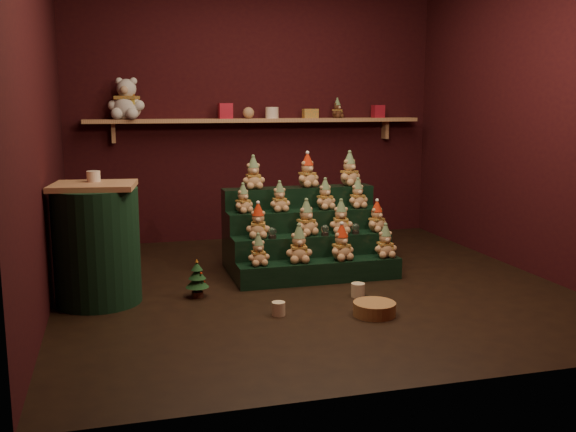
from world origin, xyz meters
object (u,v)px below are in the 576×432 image
object	(u,v)px
side_table	(97,244)
mug_right	(358,290)
brown_bear	(337,108)
riser_tier_front	(320,271)
snow_globe_b	(325,230)
snow_globe_c	(356,228)
mini_christmas_tree	(197,279)
snow_globe_a	(272,233)
mug_left	(278,309)
white_bear	(127,93)
wicker_basket	(374,309)

from	to	relation	value
side_table	mug_right	world-z (taller)	side_table
brown_bear	riser_tier_front	bearing A→B (deg)	-139.75
snow_globe_b	brown_bear	world-z (taller)	brown_bear
riser_tier_front	snow_globe_c	world-z (taller)	snow_globe_c
snow_globe_c	mini_christmas_tree	world-z (taller)	snow_globe_c
snow_globe_b	side_table	bearing A→B (deg)	-172.13
snow_globe_c	mug_right	world-z (taller)	snow_globe_c
snow_globe_a	mug_left	size ratio (longest dim) A/B	0.98
riser_tier_front	mini_christmas_tree	xyz separation A→B (m)	(-1.05, -0.16, 0.06)
snow_globe_c	white_bear	bearing A→B (deg)	138.98
riser_tier_front	mug_left	bearing A→B (deg)	-126.41
snow_globe_c	snow_globe_a	bearing A→B (deg)	180.00
riser_tier_front	snow_globe_a	size ratio (longest dim) A/B	14.83
side_table	white_bear	world-z (taller)	white_bear
side_table	wicker_basket	bearing A→B (deg)	-15.91
riser_tier_front	mug_left	distance (m)	0.93
mini_christmas_tree	mug_left	bearing A→B (deg)	-49.48
snow_globe_a	brown_bear	size ratio (longest dim) A/B	0.46
snow_globe_b	snow_globe_c	xyz separation A→B (m)	(0.28, -0.00, -0.00)
mini_christmas_tree	mug_left	size ratio (longest dim) A/B	3.15
snow_globe_a	wicker_basket	size ratio (longest dim) A/B	0.31
riser_tier_front	mini_christmas_tree	bearing A→B (deg)	-171.08
brown_bear	snow_globe_a	bearing A→B (deg)	-151.59
side_table	white_bear	size ratio (longest dim) A/B	1.74
snow_globe_a	side_table	size ratio (longest dim) A/B	0.10
mug_left	riser_tier_front	bearing A→B (deg)	53.59
mug_right	brown_bear	distance (m)	2.70
wicker_basket	brown_bear	xyz separation A→B (m)	(0.66, 2.69, 1.38)
mug_left	white_bear	xyz separation A→B (m)	(-0.92, 2.51, 1.53)
mug_right	wicker_basket	bearing A→B (deg)	-96.31
riser_tier_front	mug_right	distance (m)	0.51
snow_globe_a	brown_bear	bearing A→B (deg)	54.75
mug_left	wicker_basket	bearing A→B (deg)	-15.31
side_table	mug_left	bearing A→B (deg)	-20.02
riser_tier_front	snow_globe_b	size ratio (longest dim) A/B	15.02
riser_tier_front	snow_globe_b	world-z (taller)	snow_globe_b
snow_globe_c	wicker_basket	distance (m)	1.18
wicker_basket	mug_left	bearing A→B (deg)	164.69
snow_globe_c	white_bear	world-z (taller)	white_bear
snow_globe_b	mug_right	distance (m)	0.74
snow_globe_b	white_bear	bearing A→B (deg)	134.28
mug_left	mug_right	size ratio (longest dim) A/B	0.90
snow_globe_a	mug_right	bearing A→B (deg)	-50.90
snow_globe_a	mug_left	bearing A→B (deg)	-101.27
white_bear	snow_globe_b	bearing A→B (deg)	-27.49
snow_globe_c	side_table	distance (m)	2.17
wicker_basket	snow_globe_b	bearing A→B (deg)	90.44
mug_right	side_table	bearing A→B (deg)	168.75
side_table	wicker_basket	xyz separation A→B (m)	(1.88, -0.83, -0.40)
snow_globe_a	mini_christmas_tree	size ratio (longest dim) A/B	0.31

